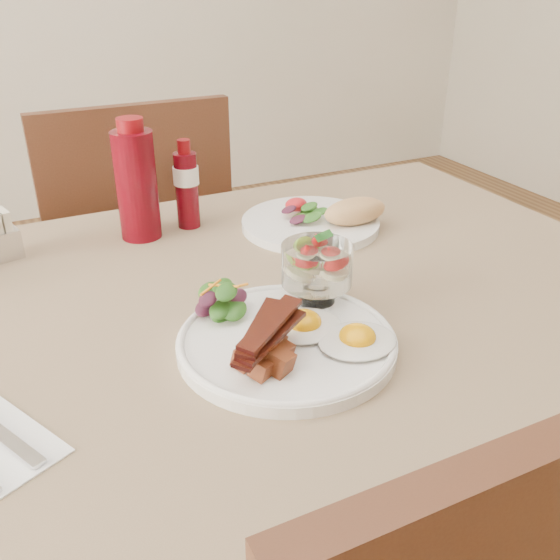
{
  "coord_description": "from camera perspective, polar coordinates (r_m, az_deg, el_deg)",
  "views": [
    {
      "loc": [
        -0.29,
        -0.75,
        1.2
      ],
      "look_at": [
        0.03,
        -0.09,
        0.82
      ],
      "focal_mm": 40.0,
      "sensor_mm": 36.0,
      "label": 1
    }
  ],
  "objects": [
    {
      "name": "side_salad",
      "position": [
        0.84,
        -5.28,
        -1.97
      ],
      "size": [
        0.08,
        0.08,
        0.04
      ],
      "rotation": [
        0.0,
        0.0,
        0.21
      ],
      "color": "#214F15",
      "rests_on": "main_plate"
    },
    {
      "name": "hot_sauce_bottle",
      "position": [
        1.15,
        -8.54,
        8.54
      ],
      "size": [
        0.05,
        0.05,
        0.16
      ],
      "rotation": [
        0.0,
        0.0,
        -0.06
      ],
      "color": "#57040D",
      "rests_on": "table"
    },
    {
      "name": "table",
      "position": [
        0.96,
        -3.88,
        -6.33
      ],
      "size": [
        1.33,
        0.88,
        0.75
      ],
      "color": "#4F2B18",
      "rests_on": "ground"
    },
    {
      "name": "fried_eggs",
      "position": [
        0.8,
        4.59,
        -4.7
      ],
      "size": [
        0.17,
        0.18,
        0.03
      ],
      "rotation": [
        0.0,
        0.0,
        -0.32
      ],
      "color": "silver",
      "rests_on": "main_plate"
    },
    {
      "name": "main_plate",
      "position": [
        0.8,
        0.61,
        -5.78
      ],
      "size": [
        0.28,
        0.28,
        0.02
      ],
      "primitive_type": "cylinder",
      "color": "white",
      "rests_on": "table"
    },
    {
      "name": "fruit_cup",
      "position": [
        0.85,
        3.38,
        1.38
      ],
      "size": [
        0.1,
        0.1,
        0.1
      ],
      "rotation": [
        0.0,
        0.0,
        -0.2
      ],
      "color": "white",
      "rests_on": "main_plate"
    },
    {
      "name": "second_plate",
      "position": [
        1.15,
        3.75,
        5.56
      ],
      "size": [
        0.26,
        0.25,
        0.06
      ],
      "rotation": [
        0.0,
        0.0,
        -0.19
      ],
      "color": "white",
      "rests_on": "table"
    },
    {
      "name": "ketchup_bottle",
      "position": [
        1.11,
        -12.99,
        8.62
      ],
      "size": [
        0.09,
        0.09,
        0.21
      ],
      "rotation": [
        0.0,
        0.0,
        -0.29
      ],
      "color": "#57040D",
      "rests_on": "table"
    },
    {
      "name": "chair_far",
      "position": [
        1.59,
        -12.97,
        1.66
      ],
      "size": [
        0.42,
        0.42,
        0.93
      ],
      "color": "#4F2B18",
      "rests_on": "ground"
    },
    {
      "name": "bacon_potato_pile",
      "position": [
        0.73,
        -1.16,
        -5.95
      ],
      "size": [
        0.12,
        0.1,
        0.06
      ],
      "rotation": [
        0.0,
        0.0,
        0.23
      ],
      "color": "brown",
      "rests_on": "main_plate"
    }
  ]
}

